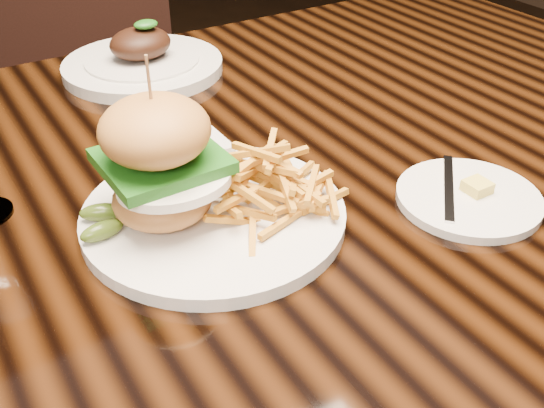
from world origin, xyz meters
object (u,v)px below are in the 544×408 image
burger_plate (206,183)px  chair_far (81,72)px  far_dish (143,62)px  dining_table (205,224)px

burger_plate → chair_far: (0.14, 0.98, -0.26)m
burger_plate → far_dish: size_ratio=1.11×
far_dish → dining_table: bearing=-100.2°
dining_table → chair_far: size_ratio=1.68×
chair_far → dining_table: bearing=-76.7°
chair_far → far_dish: bearing=-74.5°
dining_table → chair_far: (0.10, 0.89, -0.13)m
dining_table → burger_plate: burger_plate is taller
burger_plate → far_dish: bearing=87.4°
far_dish → chair_far: size_ratio=0.26×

